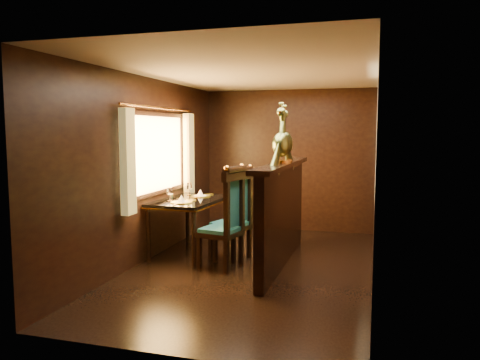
# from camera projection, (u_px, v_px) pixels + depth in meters

# --- Properties ---
(ground) EXTENTS (5.00, 5.00, 0.00)m
(ground) POSITION_uv_depth(u_px,v_px,m) (253.00, 268.00, 6.08)
(ground) COLOR black
(ground) RESTS_ON ground
(room_shell) EXTENTS (3.04, 5.04, 2.52)m
(room_shell) POSITION_uv_depth(u_px,v_px,m) (247.00, 146.00, 5.96)
(room_shell) COLOR black
(room_shell) RESTS_ON ground
(partition) EXTENTS (0.26, 2.70, 1.36)m
(partition) POSITION_uv_depth(u_px,v_px,m) (282.00, 211.00, 6.21)
(partition) COLOR black
(partition) RESTS_ON ground
(dining_table) EXTENTS (0.89, 1.39, 1.00)m
(dining_table) POSITION_uv_depth(u_px,v_px,m) (190.00, 204.00, 6.73)
(dining_table) COLOR black
(dining_table) RESTS_ON ground
(chair_left) EXTENTS (0.58, 0.60, 1.36)m
(chair_left) POSITION_uv_depth(u_px,v_px,m) (229.00, 215.00, 5.95)
(chair_left) COLOR black
(chair_left) RESTS_ON ground
(chair_right) EXTENTS (0.60, 0.62, 1.32)m
(chair_right) POSITION_uv_depth(u_px,v_px,m) (237.00, 211.00, 6.39)
(chair_right) COLOR black
(chair_right) RESTS_ON ground
(peacock_left) EXTENTS (0.24, 0.64, 0.76)m
(peacock_left) POSITION_uv_depth(u_px,v_px,m) (281.00, 134.00, 6.00)
(peacock_left) COLOR #1C5439
(peacock_left) RESTS_ON partition
(peacock_right) EXTENTS (0.25, 0.66, 0.78)m
(peacock_right) POSITION_uv_depth(u_px,v_px,m) (284.00, 133.00, 6.17)
(peacock_right) COLOR #1C5439
(peacock_right) RESTS_ON partition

